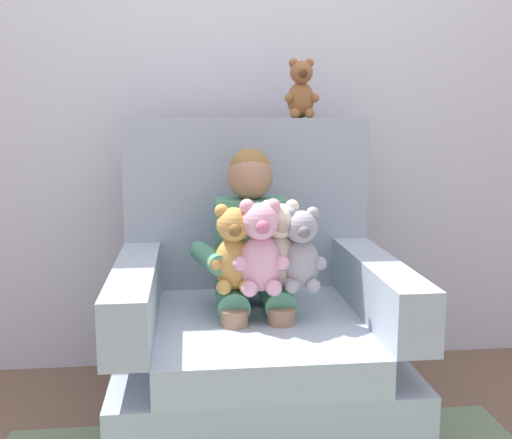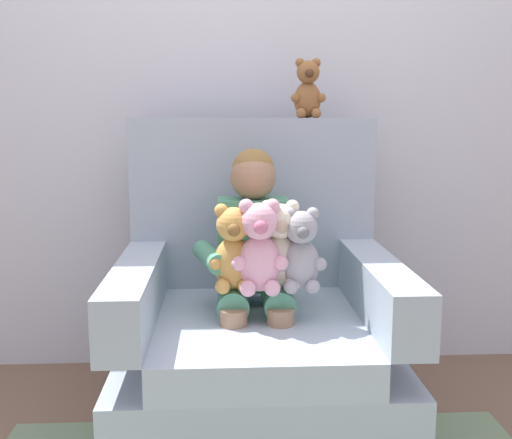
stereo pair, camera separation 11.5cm
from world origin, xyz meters
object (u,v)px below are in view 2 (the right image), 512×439
(plush_brown_on_backrest, at_px, (308,90))
(plush_honey, at_px, (234,250))
(seated_child, at_px, (254,251))
(plush_pink, at_px, (259,249))
(plush_cream, at_px, (280,248))
(plush_grey, at_px, (301,252))
(armchair, at_px, (257,333))

(plush_brown_on_backrest, bearing_deg, plush_honey, -125.84)
(seated_child, distance_m, plush_pink, 0.18)
(seated_child, height_order, plush_cream, seated_child)
(seated_child, height_order, plush_grey, seated_child)
(seated_child, distance_m, plush_brown_on_backrest, 0.70)
(plush_honey, bearing_deg, plush_cream, -3.67)
(plush_honey, bearing_deg, plush_brown_on_backrest, 47.90)
(armchair, relative_size, plush_honey, 3.74)
(plush_grey, bearing_deg, plush_honey, 170.02)
(plush_brown_on_backrest, bearing_deg, plush_pink, -116.45)
(armchair, relative_size, plush_grey, 3.90)
(plush_cream, height_order, plush_honey, plush_cream)
(seated_child, relative_size, plush_pink, 2.58)
(plush_grey, distance_m, plush_pink, 0.14)
(seated_child, height_order, plush_honey, seated_child)
(armchair, xyz_separation_m, plush_pink, (-0.00, -0.16, 0.35))
(plush_cream, bearing_deg, plush_honey, -154.65)
(seated_child, relative_size, plush_cream, 2.67)
(armchair, xyz_separation_m, plush_grey, (0.14, -0.14, 0.34))
(seated_child, distance_m, plush_cream, 0.16)
(armchair, bearing_deg, seated_child, 118.90)
(plush_cream, height_order, plush_grey, plush_cream)
(plush_honey, height_order, plush_pink, plush_pink)
(plush_honey, relative_size, plush_brown_on_backrest, 1.27)
(armchair, bearing_deg, plush_grey, -45.33)
(plush_honey, height_order, plush_brown_on_backrest, plush_brown_on_backrest)
(seated_child, xyz_separation_m, plush_pink, (0.01, -0.18, 0.05))
(plush_pink, bearing_deg, plush_grey, 0.06)
(armchair, bearing_deg, plush_pink, -90.36)
(armchair, xyz_separation_m, plush_honey, (-0.09, -0.13, 0.34))
(plush_honey, distance_m, plush_pink, 0.09)
(plush_cream, bearing_deg, seated_child, 142.29)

